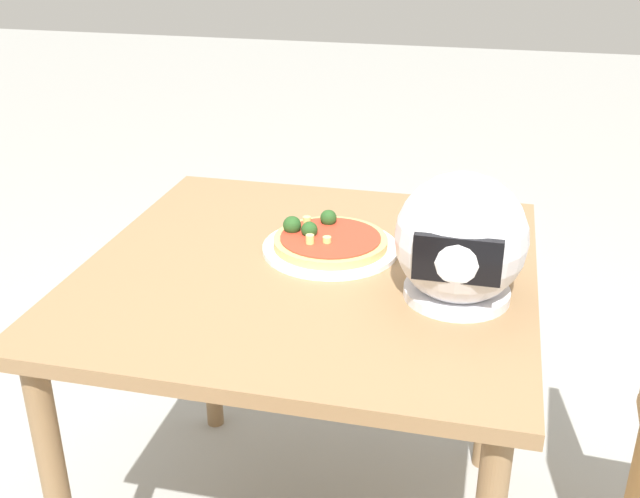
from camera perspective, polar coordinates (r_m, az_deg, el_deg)
The scene contains 4 objects.
dining_table at distance 1.64m, azimuth -0.79°, elevation -4.42°, with size 0.92×0.92×0.78m.
pizza_plate at distance 1.65m, azimuth 0.78°, elevation 0.07°, with size 0.29×0.29×0.01m, color white.
pizza at distance 1.65m, azimuth 0.58°, elevation 0.74°, with size 0.25×0.25×0.05m.
motorcycle_helmet at distance 1.44m, azimuth 10.46°, elevation 0.59°, with size 0.25×0.25×0.25m.
Camera 1 is at (-0.35, 1.38, 1.48)m, focal length 42.90 mm.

